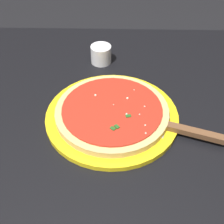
{
  "coord_description": "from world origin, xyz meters",
  "views": [
    {
      "loc": [
        -0.04,
        0.57,
        1.29
      ],
      "look_at": [
        -0.03,
        0.03,
        0.79
      ],
      "focal_mm": 49.89,
      "sensor_mm": 36.0,
      "label": 1
    }
  ],
  "objects_px": {
    "serving_plate": "(112,116)",
    "pizza": "(112,111)",
    "pizza_server": "(178,129)",
    "cup_small_sauce": "(101,54)"
  },
  "relations": [
    {
      "from": "pizza",
      "to": "cup_small_sauce",
      "type": "xyz_separation_m",
      "value": [
        0.04,
        -0.24,
        0.0
      ]
    },
    {
      "from": "cup_small_sauce",
      "to": "pizza_server",
      "type": "bearing_deg",
      "value": 122.7
    },
    {
      "from": "pizza_server",
      "to": "cup_small_sauce",
      "type": "xyz_separation_m",
      "value": [
        0.19,
        -0.29,
        0.01
      ]
    },
    {
      "from": "serving_plate",
      "to": "cup_small_sauce",
      "type": "relative_size",
      "value": 5.29
    },
    {
      "from": "serving_plate",
      "to": "pizza",
      "type": "bearing_deg",
      "value": 137.8
    },
    {
      "from": "pizza_server",
      "to": "cup_small_sauce",
      "type": "distance_m",
      "value": 0.34
    },
    {
      "from": "pizza",
      "to": "pizza_server",
      "type": "relative_size",
      "value": 1.2
    },
    {
      "from": "serving_plate",
      "to": "pizza",
      "type": "xyz_separation_m",
      "value": [
        -0.0,
        0.0,
        0.02
      ]
    },
    {
      "from": "pizza_server",
      "to": "serving_plate",
      "type": "bearing_deg",
      "value": -18.58
    },
    {
      "from": "serving_plate",
      "to": "pizza_server",
      "type": "height_order",
      "value": "pizza_server"
    }
  ]
}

